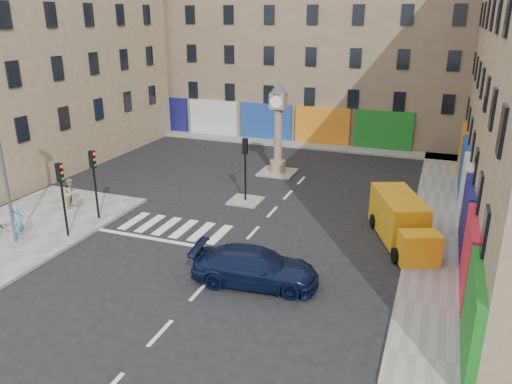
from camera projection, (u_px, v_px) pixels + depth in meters
The scene contains 16 objects.
ground at pixel (220, 268), 21.67m from camera, with size 120.00×120.00×0.00m, color black.
sidewalk_right at pixel (438, 213), 27.58m from camera, with size 2.60×30.00×0.15m, color gray.
sidewalk_far at pixel (285, 143), 42.55m from camera, with size 32.00×2.40×0.15m, color gray.
island_near at pixel (246, 201), 29.37m from camera, with size 1.80×1.80×0.12m, color gray.
island_far at pixel (277, 172), 34.66m from camera, with size 2.40×2.40×0.12m, color gray.
building_far at pixel (306, 37), 44.83m from camera, with size 32.00×10.00×17.00m, color #7F6B55.
building_left at pixel (47, 57), 36.03m from camera, with size 8.00×20.00×15.00m, color #9D8567.
traffic_light_left_near at pixel (62, 188), 23.72m from camera, with size 0.28×0.22×3.70m.
traffic_light_left_far at pixel (94, 174), 25.84m from camera, with size 0.28×0.22×3.70m.
traffic_light_island at pixel (245, 159), 28.52m from camera, with size 0.28×0.22×3.70m.
lamp_post at pixel (0, 147), 22.38m from camera, with size 0.50×0.25×8.30m.
clock_pillar at pixel (278, 123), 33.48m from camera, with size 1.20×1.20×6.10m.
navy_sedan at pixel (255, 267), 20.23m from camera, with size 2.11×5.18×1.50m, color black.
yellow_van at pixel (401, 221), 23.95m from camera, with size 3.80×6.05×2.12m.
pedestrian_blue at pixel (19, 223), 23.87m from camera, with size 0.60×0.39×1.65m, color #5396BE.
pedestrian_tan at pixel (71, 193), 27.92m from camera, with size 0.81×0.63×1.66m, color #9E8761.
Camera 1 is at (8.25, -17.52, 10.41)m, focal length 35.00 mm.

